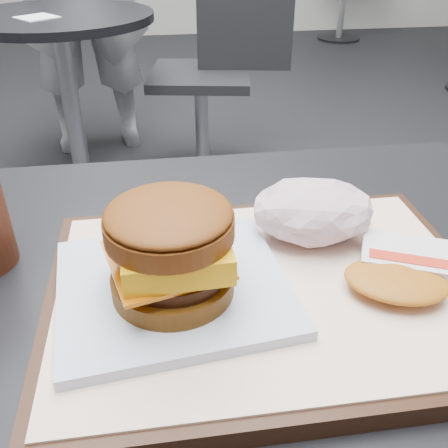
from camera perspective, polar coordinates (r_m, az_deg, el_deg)
customer_table at (r=0.59m, az=-2.46°, el=-21.98°), size 0.80×0.60×0.77m
serving_tray at (r=0.45m, az=4.91°, el=-7.76°), size 0.38×0.28×0.02m
breakfast_sandwich at (r=0.40m, az=-5.96°, el=-3.98°), size 0.21×0.19×0.09m
hash_brown at (r=0.46m, az=20.02°, el=-4.83°), size 0.13×0.12×0.02m
crumpled_wrapper at (r=0.50m, az=10.23°, el=1.50°), size 0.12×0.09×0.05m
neighbor_table at (r=2.09m, az=-17.65°, el=16.54°), size 0.70×0.70×0.75m
napkin at (r=1.97m, az=-20.62°, el=21.24°), size 0.17×0.17×0.00m
neighbor_chair at (r=2.24m, az=-0.92°, el=17.88°), size 0.63×0.49×0.88m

